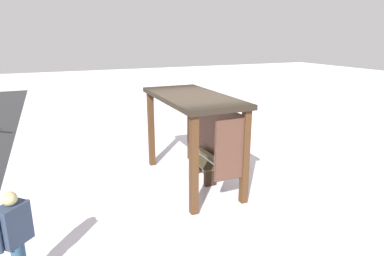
# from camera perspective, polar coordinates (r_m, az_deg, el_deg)

# --- Properties ---
(ground_plane) EXTENTS (60.00, 60.00, 0.00)m
(ground_plane) POSITION_cam_1_polar(r_m,az_deg,el_deg) (8.60, -0.01, -9.13)
(ground_plane) COLOR white
(bus_shelter) EXTENTS (3.27, 1.52, 2.24)m
(bus_shelter) POSITION_cam_1_polar(r_m,az_deg,el_deg) (8.03, 1.42, 1.81)
(bus_shelter) COLOR #462C18
(bus_shelter) RESTS_ON ground
(bench_left_inside) EXTENTS (1.05, 0.35, 0.73)m
(bench_left_inside) POSITION_cam_1_polar(r_m,az_deg,el_deg) (8.59, 2.03, -6.73)
(bench_left_inside) COLOR #463D28
(bench_left_inside) RESTS_ON ground
(person_walking) EXTENTS (0.49, 0.50, 1.54)m
(person_walking) POSITION_cam_1_polar(r_m,az_deg,el_deg) (5.54, -28.32, -15.77)
(person_walking) COLOR #2E3B53
(person_walking) RESTS_ON ground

